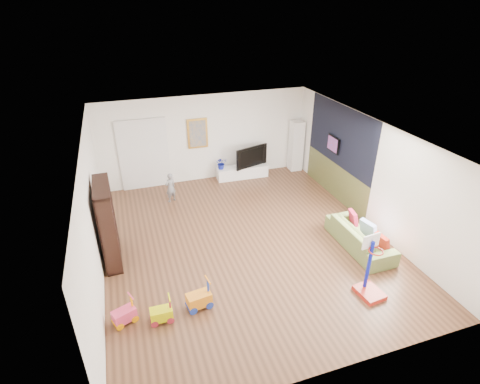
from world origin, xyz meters
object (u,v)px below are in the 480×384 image
object	(u,v)px
sofa	(360,237)
bookshelf	(108,224)
basketball_hoop	(374,268)
media_console	(242,172)

from	to	relation	value
sofa	bookshelf	bearing A→B (deg)	75.81
basketball_hoop	media_console	bearing A→B (deg)	90.19
bookshelf	basketball_hoop	distance (m)	5.53
media_console	sofa	xyz separation A→B (m)	(1.37, -4.48, 0.09)
bookshelf	sofa	bearing A→B (deg)	-15.29
media_console	basketball_hoop	bearing A→B (deg)	-81.51
media_console	bookshelf	bearing A→B (deg)	-140.68
sofa	basketball_hoop	world-z (taller)	basketball_hoop
bookshelf	basketball_hoop	bearing A→B (deg)	-31.87
media_console	basketball_hoop	size ratio (longest dim) A/B	1.26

